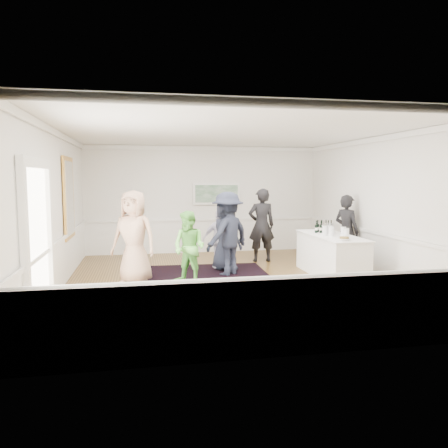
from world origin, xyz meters
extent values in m
plane|color=brown|center=(0.00, 0.00, 0.00)|extent=(8.00, 8.00, 0.00)
cube|color=white|center=(0.00, 0.00, 3.20)|extent=(7.00, 8.00, 0.02)
cube|color=white|center=(-3.50, 0.00, 1.60)|extent=(0.02, 8.00, 3.20)
cube|color=white|center=(3.50, 0.00, 1.60)|extent=(0.02, 8.00, 3.20)
cube|color=white|center=(0.00, 4.00, 1.60)|extent=(7.00, 0.02, 3.20)
cube|color=white|center=(0.00, -4.00, 1.60)|extent=(7.00, 0.02, 3.20)
cube|color=gold|center=(-3.46, 1.30, 1.80)|extent=(0.04, 1.25, 1.85)
cube|color=white|center=(-3.43, 1.30, 1.80)|extent=(0.01, 1.05, 1.65)
cube|color=white|center=(-3.43, -2.72, 1.20)|extent=(0.10, 0.14, 2.40)
cube|color=white|center=(-3.43, -1.08, 1.20)|extent=(0.10, 0.14, 2.40)
cube|color=white|center=(-3.43, -1.90, 2.48)|extent=(0.10, 1.78, 0.16)
cube|color=white|center=(-3.46, -1.90, 1.20)|extent=(0.02, 1.50, 2.40)
cube|color=white|center=(0.40, 3.95, 1.78)|extent=(1.44, 0.05, 0.66)
cube|color=#256335|center=(0.40, 3.92, 1.78)|extent=(1.30, 0.01, 0.52)
cube|color=black|center=(-0.39, 0.17, 0.01)|extent=(2.98, 3.83, 0.02)
cube|color=white|center=(2.44, 0.22, 0.47)|extent=(0.83, 2.28, 0.93)
cube|color=white|center=(2.44, 0.22, 0.94)|extent=(0.89, 2.34, 0.02)
imported|color=black|center=(3.20, 1.01, 0.92)|extent=(0.70, 0.80, 1.84)
imported|color=tan|center=(-2.01, 0.29, 1.00)|extent=(1.15, 0.98, 2.00)
imported|color=#68C74F|center=(-0.86, 0.06, 0.78)|extent=(0.96, 0.94, 1.56)
imported|color=silver|center=(0.06, 1.49, 0.74)|extent=(0.87, 0.38, 1.47)
imported|color=#1E2232|center=(0.11, 0.75, 0.97)|extent=(1.43, 1.32, 1.93)
imported|color=black|center=(1.32, 2.19, 0.99)|extent=(0.74, 0.50, 1.97)
imported|color=#1E2232|center=(0.16, 1.24, 0.87)|extent=(0.95, 1.01, 1.74)
cylinder|color=#7AB641|center=(2.33, 0.01, 1.07)|extent=(0.12, 0.12, 0.24)
cylinder|color=#CA3B51|center=(2.56, -0.12, 1.07)|extent=(0.12, 0.12, 0.24)
cylinder|color=#5EA43A|center=(2.24, 0.16, 1.07)|extent=(0.12, 0.12, 0.24)
cylinder|color=beige|center=(2.49, -0.39, 1.07)|extent=(0.12, 0.12, 0.24)
cylinder|color=silver|center=(2.44, 0.46, 1.06)|extent=(0.26, 0.26, 0.25)
imported|color=white|center=(2.31, -0.66, 0.98)|extent=(0.26, 0.26, 0.06)
cylinder|color=olive|center=(2.31, -0.66, 1.00)|extent=(0.19, 0.19, 0.04)
camera|label=1|loc=(-1.84, -9.07, 2.24)|focal=35.00mm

